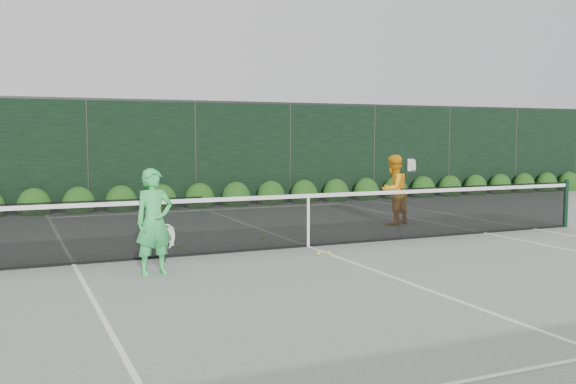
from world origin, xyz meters
name	(u,v)px	position (x,y,z in m)	size (l,w,h in m)	color
ground	(308,247)	(0.00, 0.00, 0.00)	(80.00, 80.00, 0.00)	gray
tennis_net	(307,218)	(-0.02, 0.00, 0.53)	(12.90, 0.10, 1.07)	#10321F
player_woman	(154,222)	(-3.08, -1.20, 0.78)	(0.66, 0.48, 1.56)	#3ED363
player_man	(394,190)	(3.07, 1.87, 0.80)	(0.98, 0.85, 1.61)	#FFA715
court_lines	(308,247)	(0.00, 0.00, 0.01)	(11.03, 23.83, 0.01)	white
windscreen_fence	(390,172)	(0.00, -2.71, 1.51)	(32.00, 21.07, 3.06)	black
hedge_row	(200,199)	(0.00, 7.15, 0.23)	(31.66, 0.65, 0.94)	#0F340E
tennis_balls	(270,247)	(-0.72, 0.07, 0.03)	(2.23, 2.11, 0.07)	yellow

